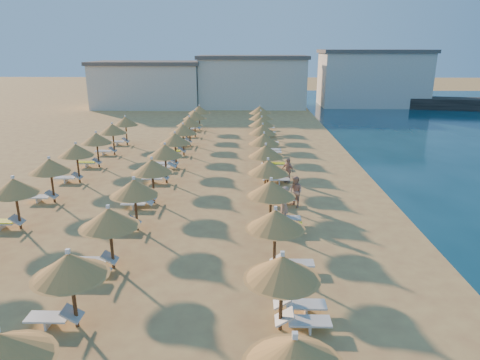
{
  "coord_description": "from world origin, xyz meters",
  "views": [
    {
      "loc": [
        1.85,
        -18.8,
        8.39
      ],
      "look_at": [
        1.28,
        4.0,
        1.3
      ],
      "focal_mm": 32.0,
      "sensor_mm": 36.0,
      "label": 1
    }
  ],
  "objects_px": {
    "parasol_row_west": "(159,159)",
    "parasol_row_east": "(267,159)",
    "jetty": "(429,103)",
    "beachgoer_c": "(288,170)",
    "beachgoer_b": "(295,192)",
    "beachgoer_a": "(284,204)"
  },
  "relations": [
    {
      "from": "beachgoer_b",
      "to": "beachgoer_c",
      "type": "bearing_deg",
      "value": 147.4
    },
    {
      "from": "beachgoer_c",
      "to": "beachgoer_a",
      "type": "bearing_deg",
      "value": -51.2
    },
    {
      "from": "parasol_row_west",
      "to": "beachgoer_b",
      "type": "relative_size",
      "value": 25.03
    },
    {
      "from": "parasol_row_east",
      "to": "beachgoer_c",
      "type": "bearing_deg",
      "value": 56.56
    },
    {
      "from": "beachgoer_b",
      "to": "beachgoer_a",
      "type": "distance_m",
      "value": 2.28
    },
    {
      "from": "jetty",
      "to": "beachgoer_a",
      "type": "xyz_separation_m",
      "value": [
        -24.04,
        -42.74,
        0.18
      ]
    },
    {
      "from": "beachgoer_c",
      "to": "jetty",
      "type": "bearing_deg",
      "value": 102.4
    },
    {
      "from": "parasol_row_east",
      "to": "beachgoer_c",
      "type": "relative_size",
      "value": 26.81
    },
    {
      "from": "parasol_row_east",
      "to": "beachgoer_b",
      "type": "bearing_deg",
      "value": -56.22
    },
    {
      "from": "parasol_row_west",
      "to": "beachgoer_a",
      "type": "relative_size",
      "value": 23.25
    },
    {
      "from": "parasol_row_west",
      "to": "parasol_row_east",
      "type": "bearing_deg",
      "value": 0.0
    },
    {
      "from": "jetty",
      "to": "beachgoer_b",
      "type": "bearing_deg",
      "value": -108.3
    },
    {
      "from": "beachgoer_c",
      "to": "beachgoer_a",
      "type": "distance_m",
      "value": 6.64
    },
    {
      "from": "parasol_row_east",
      "to": "beachgoer_a",
      "type": "xyz_separation_m",
      "value": [
        0.72,
        -4.39,
        -1.17
      ]
    },
    {
      "from": "jetty",
      "to": "parasol_row_east",
      "type": "xyz_separation_m",
      "value": [
        -24.75,
        -38.35,
        1.35
      ]
    },
    {
      "from": "parasol_row_east",
      "to": "jetty",
      "type": "bearing_deg",
      "value": 57.16
    },
    {
      "from": "jetty",
      "to": "parasol_row_west",
      "type": "bearing_deg",
      "value": -117.57
    },
    {
      "from": "jetty",
      "to": "parasol_row_east",
      "type": "height_order",
      "value": "parasol_row_east"
    },
    {
      "from": "parasol_row_west",
      "to": "beachgoer_a",
      "type": "xyz_separation_m",
      "value": [
        7.08,
        -4.39,
        -1.17
      ]
    },
    {
      "from": "beachgoer_a",
      "to": "parasol_row_west",
      "type": "bearing_deg",
      "value": -118.76
    },
    {
      "from": "beachgoer_b",
      "to": "parasol_row_east",
      "type": "bearing_deg",
      "value": -179.52
    },
    {
      "from": "parasol_row_east",
      "to": "beachgoer_b",
      "type": "distance_m",
      "value": 2.99
    }
  ]
}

